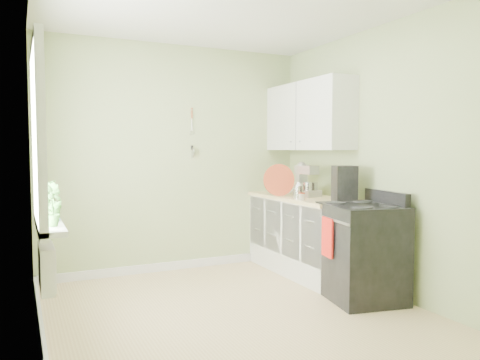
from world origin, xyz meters
name	(u,v)px	position (x,y,z in m)	size (l,w,h in m)	color
floor	(240,318)	(0.00, 0.00, -0.01)	(3.20, 3.60, 0.02)	tan
wall_back	(176,158)	(0.00, 1.81, 1.35)	(3.20, 0.02, 2.70)	#ADBC80
wall_left	(35,164)	(-1.61, 0.00, 1.35)	(0.02, 3.60, 2.70)	#ADBC80
wall_right	(385,160)	(1.61, 0.00, 1.35)	(0.02, 3.60, 2.70)	#ADBC80
base_cabinets	(303,236)	(1.30, 1.00, 0.43)	(0.60, 1.60, 0.87)	white
countertop	(303,198)	(1.29, 1.00, 0.89)	(0.64, 1.60, 0.04)	beige
upper_cabinets	(308,116)	(1.43, 1.10, 1.85)	(0.35, 1.40, 0.80)	white
window	(36,137)	(-1.58, 0.30, 1.55)	(0.06, 1.14, 1.44)	white
window_sill	(49,223)	(-1.51, 0.30, 0.88)	(0.18, 1.14, 0.04)	white
radiator	(46,267)	(-1.54, 0.25, 0.55)	(0.12, 0.50, 0.35)	white
wall_utensils	(192,141)	(0.20, 1.78, 1.56)	(0.02, 0.14, 0.58)	beige
stove	(362,251)	(1.28, -0.07, 0.47)	(0.79, 0.86, 1.05)	black
stand_mixer	(306,182)	(1.33, 0.99, 1.08)	(0.22, 0.34, 0.40)	#B2B2B7
kettle	(299,190)	(1.10, 0.79, 1.00)	(0.18, 0.11, 0.18)	silver
coffee_maker	(344,185)	(1.34, 0.30, 1.09)	(0.29, 0.30, 0.38)	black
red_tray	(279,180)	(1.05, 1.14, 1.10)	(0.38, 0.38, 0.02)	#AB3E22
jar	(302,196)	(1.05, 0.66, 0.95)	(0.07, 0.07, 0.08)	#B6AC94
plant_a	(52,206)	(-1.50, -0.01, 1.05)	(0.16, 0.11, 0.30)	#2F6622
plant_b	(50,202)	(-1.50, 0.22, 1.05)	(0.17, 0.14, 0.30)	#2F6622
plant_c	(48,199)	(-1.50, 0.51, 1.05)	(0.17, 0.17, 0.31)	#2F6622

